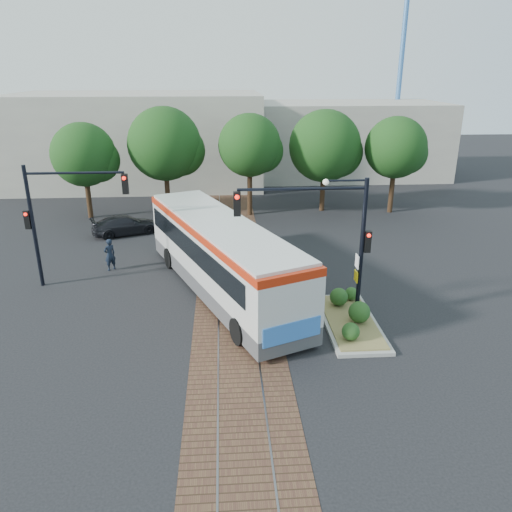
{
  "coord_description": "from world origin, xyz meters",
  "views": [
    {
      "loc": [
        -0.42,
        -19.37,
        10.18
      ],
      "look_at": [
        1.09,
        3.17,
        1.6
      ],
      "focal_mm": 35.0,
      "sensor_mm": 36.0,
      "label": 1
    }
  ],
  "objects_px": {
    "signal_pole_left": "(55,210)",
    "parked_car": "(125,225)",
    "signal_pole_main": "(332,230)",
    "city_bus": "(221,253)",
    "traffic_island": "(350,316)",
    "officer": "(110,255)"
  },
  "relations": [
    {
      "from": "signal_pole_main",
      "to": "signal_pole_left",
      "type": "height_order",
      "value": "signal_pole_main"
    },
    {
      "from": "officer",
      "to": "parked_car",
      "type": "bearing_deg",
      "value": -127.9
    },
    {
      "from": "city_bus",
      "to": "signal_pole_left",
      "type": "height_order",
      "value": "signal_pole_left"
    },
    {
      "from": "traffic_island",
      "to": "signal_pole_left",
      "type": "xyz_separation_m",
      "value": [
        -13.19,
        4.89,
        3.54
      ]
    },
    {
      "from": "signal_pole_left",
      "to": "parked_car",
      "type": "distance_m",
      "value": 8.75
    },
    {
      "from": "officer",
      "to": "parked_car",
      "type": "xyz_separation_m",
      "value": [
        -0.29,
        6.16,
        -0.25
      ]
    },
    {
      "from": "signal_pole_main",
      "to": "signal_pole_left",
      "type": "distance_m",
      "value": 13.14
    },
    {
      "from": "signal_pole_left",
      "to": "officer",
      "type": "height_order",
      "value": "signal_pole_left"
    },
    {
      "from": "city_bus",
      "to": "signal_pole_left",
      "type": "xyz_separation_m",
      "value": [
        -7.77,
        1.35,
        1.89
      ]
    },
    {
      "from": "signal_pole_left",
      "to": "officer",
      "type": "xyz_separation_m",
      "value": [
        1.86,
        1.82,
        -3.0
      ]
    },
    {
      "from": "signal_pole_main",
      "to": "city_bus",
      "type": "bearing_deg",
      "value": 142.27
    },
    {
      "from": "traffic_island",
      "to": "signal_pole_main",
      "type": "distance_m",
      "value": 3.95
    },
    {
      "from": "signal_pole_main",
      "to": "parked_car",
      "type": "xyz_separation_m",
      "value": [
        -10.66,
        12.78,
        -3.54
      ]
    },
    {
      "from": "city_bus",
      "to": "signal_pole_main",
      "type": "relative_size",
      "value": 2.21
    },
    {
      "from": "traffic_island",
      "to": "signal_pole_main",
      "type": "xyz_separation_m",
      "value": [
        -0.96,
        0.09,
        3.83
      ]
    },
    {
      "from": "traffic_island",
      "to": "officer",
      "type": "bearing_deg",
      "value": 149.33
    },
    {
      "from": "traffic_island",
      "to": "officer",
      "type": "xyz_separation_m",
      "value": [
        -11.33,
        6.72,
        0.54
      ]
    },
    {
      "from": "city_bus",
      "to": "officer",
      "type": "distance_m",
      "value": 6.8
    },
    {
      "from": "traffic_island",
      "to": "officer",
      "type": "relative_size",
      "value": 3.0
    },
    {
      "from": "officer",
      "to": "parked_car",
      "type": "distance_m",
      "value": 6.17
    },
    {
      "from": "traffic_island",
      "to": "parked_car",
      "type": "height_order",
      "value": "parked_car"
    },
    {
      "from": "signal_pole_left",
      "to": "parked_car",
      "type": "height_order",
      "value": "signal_pole_left"
    }
  ]
}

